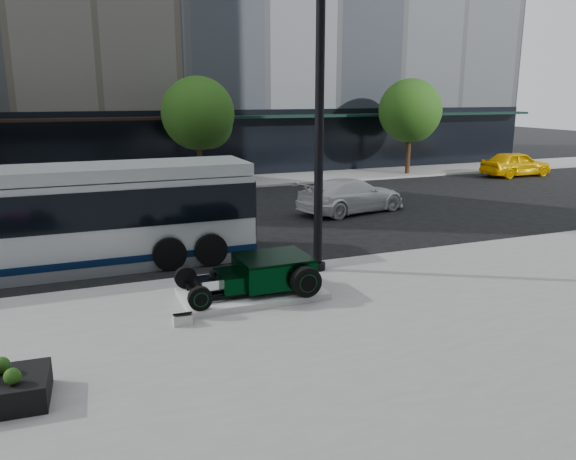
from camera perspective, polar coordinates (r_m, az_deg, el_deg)
name	(u,v)px	position (r m, az deg, el deg)	size (l,w,h in m)	color
ground	(263,251)	(18.00, -2.55, -2.14)	(120.00, 120.00, 0.00)	black
sidewalk_near	(492,423)	(9.48, 20.04, -17.91)	(70.00, 17.00, 0.12)	gray
sidewalk_far	(178,185)	(31.27, -11.08, 4.50)	(70.00, 4.00, 0.12)	gray
street_trees	(200,116)	(30.24, -8.89, 11.36)	(29.80, 3.80, 5.70)	black
display_plinth	(252,293)	(13.70, -3.66, -6.45)	(3.40, 1.80, 0.15)	silver
hot_rod	(265,272)	(13.64, -2.36, -4.29)	(3.22, 2.00, 0.81)	black
info_plaque	(182,318)	(12.30, -10.69, -8.82)	(0.41, 0.32, 0.31)	silver
lamppost	(319,136)	(15.04, 3.18, 9.55)	(0.44, 0.44, 8.01)	black
transit_bus	(37,220)	(17.13, -24.12, 0.96)	(12.12, 2.88, 2.92)	#B9BEC3
white_sedan	(351,195)	(23.94, 6.47, 3.52)	(2.02, 4.96, 1.44)	white
yellow_taxi	(516,164)	(37.10, 22.14, 6.25)	(1.79, 4.44, 1.51)	#FFC300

